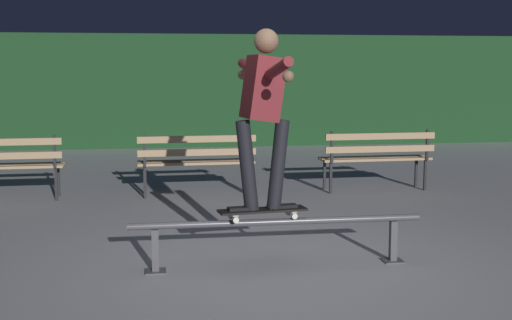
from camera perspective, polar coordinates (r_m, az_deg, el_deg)
ground_plane at (r=6.08m, az=1.97°, el=-9.09°), size 90.00×90.00×0.00m
hedge_backdrop at (r=15.89m, az=-4.91°, el=5.75°), size 24.00×1.20×2.49m
grind_rail at (r=6.11m, az=1.78°, el=-5.76°), size 2.61×0.18×0.44m
skateboard at (r=6.05m, az=0.55°, el=-4.21°), size 0.80×0.30×0.09m
skateboarder at (r=5.93m, az=0.59°, el=4.68°), size 0.63×1.40×1.56m
park_bench_leftmost at (r=9.65m, az=-20.35°, el=-0.09°), size 1.61×0.45×0.88m
park_bench_left_center at (r=9.47m, az=-4.93°, el=0.22°), size 1.61×0.45×0.88m
park_bench_right_center at (r=9.98m, az=9.97°, el=0.51°), size 1.61×0.45×0.88m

